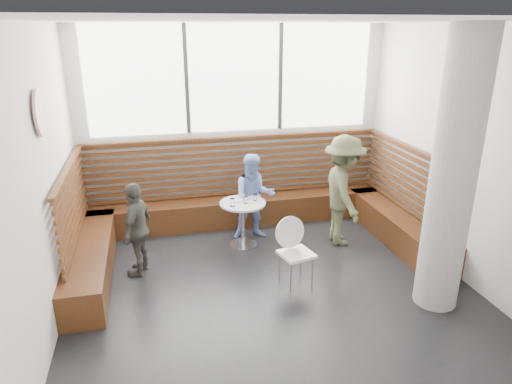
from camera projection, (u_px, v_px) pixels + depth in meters
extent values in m
cube|color=silver|center=(276.00, 172.00, 5.16)|extent=(5.00, 5.00, 3.20)
cube|color=black|center=(274.00, 293.00, 5.70)|extent=(5.00, 5.00, 0.01)
cube|color=white|center=(279.00, 21.00, 4.61)|extent=(5.00, 5.00, 0.01)
cube|color=white|center=(234.00, 79.00, 7.16)|extent=(4.50, 0.02, 1.65)
cube|color=#3F3F42|center=(186.00, 80.00, 6.98)|extent=(0.06, 0.04, 1.65)
cube|color=#3F3F42|center=(280.00, 78.00, 7.30)|extent=(0.06, 0.04, 1.65)
cube|color=#402210|center=(239.00, 211.00, 7.68)|extent=(5.00, 0.50, 0.45)
cube|color=#402210|center=(93.00, 252.00, 6.28)|extent=(0.50, 2.50, 0.45)
cube|color=#402210|center=(390.00, 221.00, 7.26)|extent=(0.50, 2.50, 0.45)
cube|color=#452411|center=(236.00, 167.00, 7.59)|extent=(4.88, 0.08, 0.98)
cube|color=#452411|center=(73.00, 204.00, 6.00)|extent=(0.08, 2.38, 0.98)
cube|color=#452411|center=(404.00, 177.00, 7.05)|extent=(0.08, 2.38, 0.98)
cylinder|color=gray|center=(453.00, 176.00, 5.01)|extent=(0.50, 0.50, 3.20)
cylinder|color=white|center=(40.00, 113.00, 4.75)|extent=(0.03, 0.50, 0.50)
cylinder|color=silver|center=(243.00, 244.00, 6.97)|extent=(0.43, 0.43, 0.02)
cylinder|color=silver|center=(243.00, 224.00, 6.85)|extent=(0.06, 0.06, 0.67)
cylinder|color=#B7B7BA|center=(243.00, 203.00, 6.74)|extent=(0.68, 0.68, 0.03)
cube|color=white|center=(296.00, 254.00, 5.79)|extent=(0.40, 0.38, 0.04)
cylinder|color=white|center=(293.00, 232.00, 5.86)|extent=(0.42, 0.10, 0.41)
cylinder|color=silver|center=(287.00, 277.00, 5.70)|extent=(0.02, 0.02, 0.41)
cylinder|color=silver|center=(311.00, 274.00, 5.77)|extent=(0.02, 0.02, 0.41)
cylinder|color=silver|center=(281.00, 266.00, 5.96)|extent=(0.02, 0.02, 0.41)
cylinder|color=silver|center=(304.00, 263.00, 6.03)|extent=(0.02, 0.02, 0.41)
imported|color=#525639|center=(343.00, 191.00, 6.80)|extent=(0.74, 1.15, 1.68)
imported|color=#819BE0|center=(254.00, 197.00, 7.01)|extent=(0.68, 0.55, 1.35)
imported|color=#504C49|center=(137.00, 229.00, 6.00)|extent=(0.56, 0.81, 1.28)
cylinder|color=white|center=(236.00, 200.00, 6.81)|extent=(0.21, 0.21, 0.01)
cylinder|color=white|center=(248.00, 197.00, 6.93)|extent=(0.21, 0.21, 0.01)
cylinder|color=white|center=(232.00, 202.00, 6.57)|extent=(0.07, 0.07, 0.12)
cylinder|color=white|center=(246.00, 200.00, 6.68)|extent=(0.07, 0.07, 0.11)
cylinder|color=white|center=(255.00, 197.00, 6.78)|extent=(0.07, 0.07, 0.10)
cube|color=#A5C64C|center=(249.00, 207.00, 6.57)|extent=(0.18, 0.13, 0.00)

